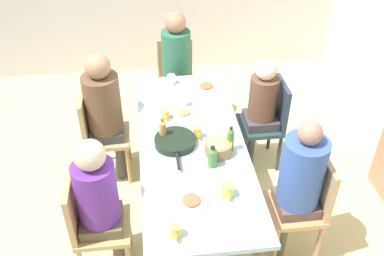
{
  "coord_description": "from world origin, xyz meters",
  "views": [
    {
      "loc": [
        2.7,
        -0.33,
        2.92
      ],
      "look_at": [
        0.0,
        0.0,
        0.88
      ],
      "focal_mm": 40.44,
      "sensor_mm": 36.0,
      "label": 1
    }
  ],
  "objects_px": {
    "chair_4": "(90,221)",
    "cup_4": "(171,79)",
    "plate_0": "(191,201)",
    "person_3": "(176,59)",
    "bottle_1": "(163,130)",
    "chair_2": "(269,119)",
    "cup_3": "(175,231)",
    "plate_1": "(206,87)",
    "plate_2": "(184,113)",
    "chair_3": "(176,76)",
    "chair_0": "(98,131)",
    "person_2": "(261,105)",
    "person_4": "(99,198)",
    "person_1": "(299,179)",
    "cup_2": "(165,114)",
    "dining_table": "(192,150)",
    "serving_pan": "(175,142)",
    "bottle_0": "(230,139)",
    "cup_0": "(227,190)",
    "bottle_2": "(212,157)",
    "chair_1": "(306,201)",
    "cup_5": "(184,101)",
    "bowl_0": "(218,147)",
    "person_0": "(104,107)",
    "cup_1": "(198,132)"
  },
  "relations": [
    {
      "from": "chair_4",
      "to": "cup_4",
      "type": "xyz_separation_m",
      "value": [
        -1.49,
        0.72,
        0.26
      ]
    },
    {
      "from": "plate_0",
      "to": "cup_4",
      "type": "relative_size",
      "value": 2.1
    },
    {
      "from": "person_3",
      "to": "bottle_1",
      "type": "bearing_deg",
      "value": -10.04
    },
    {
      "from": "chair_2",
      "to": "cup_3",
      "type": "relative_size",
      "value": 8.16
    },
    {
      "from": "plate_1",
      "to": "plate_2",
      "type": "distance_m",
      "value": 0.49
    },
    {
      "from": "chair_3",
      "to": "plate_0",
      "type": "relative_size",
      "value": 3.79
    },
    {
      "from": "plate_1",
      "to": "plate_0",
      "type": "bearing_deg",
      "value": -12.29
    },
    {
      "from": "chair_0",
      "to": "bottle_1",
      "type": "height_order",
      "value": "bottle_1"
    },
    {
      "from": "person_2",
      "to": "person_4",
      "type": "distance_m",
      "value": 1.79
    },
    {
      "from": "person_1",
      "to": "bottle_1",
      "type": "bearing_deg",
      "value": -122.87
    },
    {
      "from": "person_4",
      "to": "cup_2",
      "type": "distance_m",
      "value": 1.05
    },
    {
      "from": "plate_1",
      "to": "cup_2",
      "type": "bearing_deg",
      "value": -42.68
    },
    {
      "from": "dining_table",
      "to": "cup_2",
      "type": "height_order",
      "value": "cup_2"
    },
    {
      "from": "serving_pan",
      "to": "bottle_0",
      "type": "height_order",
      "value": "bottle_0"
    },
    {
      "from": "cup_0",
      "to": "plate_1",
      "type": "bearing_deg",
      "value": 177.45
    },
    {
      "from": "person_2",
      "to": "cup_2",
      "type": "distance_m",
      "value": 0.92
    },
    {
      "from": "plate_2",
      "to": "bottle_2",
      "type": "relative_size",
      "value": 1.18
    },
    {
      "from": "chair_2",
      "to": "serving_pan",
      "type": "bearing_deg",
      "value": -59.87
    },
    {
      "from": "person_2",
      "to": "cup_4",
      "type": "xyz_separation_m",
      "value": [
        -0.41,
        -0.8,
        0.1
      ]
    },
    {
      "from": "chair_2",
      "to": "bottle_2",
      "type": "bearing_deg",
      "value": -39.52
    },
    {
      "from": "chair_1",
      "to": "cup_4",
      "type": "distance_m",
      "value": 1.75
    },
    {
      "from": "person_3",
      "to": "chair_4",
      "type": "xyz_separation_m",
      "value": [
        1.91,
        -0.8,
        -0.25
      ]
    },
    {
      "from": "bottle_1",
      "to": "cup_2",
      "type": "bearing_deg",
      "value": 171.73
    },
    {
      "from": "cup_5",
      "to": "cup_3",
      "type": "bearing_deg",
      "value": -8.2
    },
    {
      "from": "person_3",
      "to": "cup_4",
      "type": "distance_m",
      "value": 0.43
    },
    {
      "from": "person_2",
      "to": "person_4",
      "type": "bearing_deg",
      "value": -52.83
    },
    {
      "from": "chair_0",
      "to": "cup_5",
      "type": "distance_m",
      "value": 0.84
    },
    {
      "from": "plate_2",
      "to": "cup_5",
      "type": "relative_size",
      "value": 1.92
    },
    {
      "from": "chair_0",
      "to": "cup_2",
      "type": "relative_size",
      "value": 7.85
    },
    {
      "from": "cup_4",
      "to": "person_4",
      "type": "bearing_deg",
      "value": -22.89
    },
    {
      "from": "chair_2",
      "to": "plate_0",
      "type": "xyz_separation_m",
      "value": [
        1.19,
        -0.89,
        0.23
      ]
    },
    {
      "from": "chair_1",
      "to": "person_2",
      "type": "xyz_separation_m",
      "value": [
        -1.08,
        -0.09,
        0.16
      ]
    },
    {
      "from": "bottle_2",
      "to": "cup_5",
      "type": "bearing_deg",
      "value": -171.7
    },
    {
      "from": "serving_pan",
      "to": "cup_2",
      "type": "xyz_separation_m",
      "value": [
        -0.37,
        -0.05,
        0.01
      ]
    },
    {
      "from": "chair_1",
      "to": "cup_3",
      "type": "height_order",
      "value": "chair_1"
    },
    {
      "from": "chair_1",
      "to": "cup_4",
      "type": "height_order",
      "value": "chair_1"
    },
    {
      "from": "person_1",
      "to": "cup_5",
      "type": "relative_size",
      "value": 11.01
    },
    {
      "from": "person_1",
      "to": "bowl_0",
      "type": "relative_size",
      "value": 5.94
    },
    {
      "from": "cup_5",
      "to": "chair_2",
      "type": "bearing_deg",
      "value": 89.11
    },
    {
      "from": "chair_0",
      "to": "plate_2",
      "type": "xyz_separation_m",
      "value": [
        0.13,
        0.78,
        0.23
      ]
    },
    {
      "from": "person_0",
      "to": "bottle_1",
      "type": "distance_m",
      "value": 0.68
    },
    {
      "from": "chair_1",
      "to": "cup_1",
      "type": "bearing_deg",
      "value": -129.22
    },
    {
      "from": "bottle_1",
      "to": "bottle_2",
      "type": "relative_size",
      "value": 1.12
    },
    {
      "from": "person_0",
      "to": "chair_3",
      "type": "distance_m",
      "value": 1.2
    },
    {
      "from": "chair_2",
      "to": "cup_5",
      "type": "height_order",
      "value": "chair_2"
    },
    {
      "from": "plate_2",
      "to": "serving_pan",
      "type": "xyz_separation_m",
      "value": [
        0.41,
        -0.11,
        0.02
      ]
    },
    {
      "from": "bowl_0",
      "to": "chair_1",
      "type": "bearing_deg",
      "value": 57.74
    },
    {
      "from": "cup_4",
      "to": "person_2",
      "type": "bearing_deg",
      "value": 63.04
    },
    {
      "from": "chair_4",
      "to": "cup_0",
      "type": "xyz_separation_m",
      "value": [
        0.07,
        0.98,
        0.26
      ]
    },
    {
      "from": "cup_0",
      "to": "person_4",
      "type": "bearing_deg",
      "value": -94.65
    }
  ]
}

